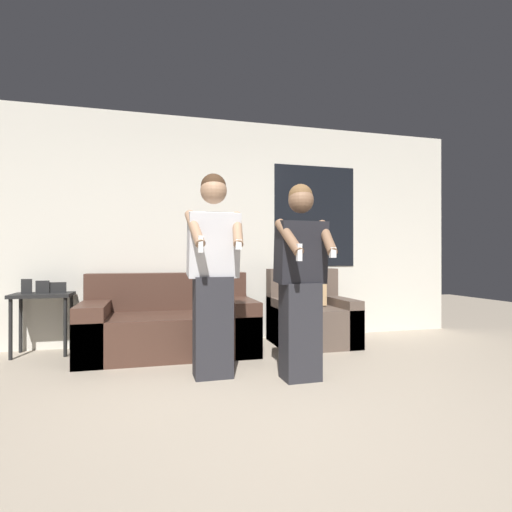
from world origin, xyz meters
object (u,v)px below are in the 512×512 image
object	(u,v)px
armchair	(311,318)
person_right	(301,280)
person_left	(213,273)
couch	(170,326)
side_table	(43,302)

from	to	relation	value
armchair	person_right	bearing A→B (deg)	-115.98
armchair	person_left	world-z (taller)	person_left
couch	side_table	bearing A→B (deg)	169.33
couch	side_table	world-z (taller)	couch
armchair	side_table	world-z (taller)	armchair
armchair	person_right	xyz separation A→B (m)	(-0.62, -1.27, 0.52)
armchair	person_right	world-z (taller)	person_right
side_table	person_left	xyz separation A→B (m)	(1.60, -1.23, 0.33)
armchair	person_left	bearing A→B (deg)	-142.28
person_left	person_right	world-z (taller)	person_left
armchair	side_table	size ratio (longest dim) A/B	1.11
armchair	person_right	distance (m)	1.50
person_left	person_right	distance (m)	0.74
side_table	person_left	size ratio (longest dim) A/B	0.46
side_table	armchair	bearing A→B (deg)	-4.33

